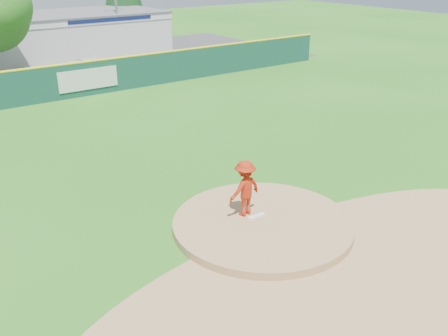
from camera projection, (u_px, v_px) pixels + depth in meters
ground at (262, 228)px, 15.30m from camera, size 120.00×120.00×0.00m
pitchers_mound at (262, 228)px, 15.30m from camera, size 5.50×5.50×0.50m
pitching_rubber at (256, 216)px, 15.42m from camera, size 0.60×0.15×0.04m
infield_dirt_arc at (336, 274)px, 13.08m from camera, size 15.40×15.40×0.01m
parking_lot at (16, 73)px, 35.32m from camera, size 44.00×16.00×0.02m
pitcher at (245, 188)px, 15.22m from camera, size 1.21×0.77×1.79m
van at (101, 69)px, 32.81m from camera, size 5.76×2.99×1.55m
pool_building_grp at (70, 33)px, 41.62m from camera, size 15.20×8.20×3.31m
fence_banners at (15, 90)px, 26.92m from camera, size 11.89×0.04×1.20m
outfield_fence at (57, 82)px, 28.22m from camera, size 40.00×0.14×2.07m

